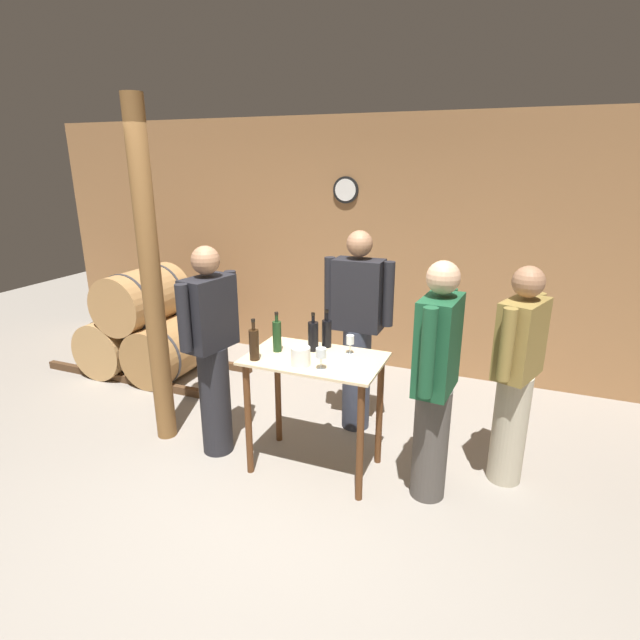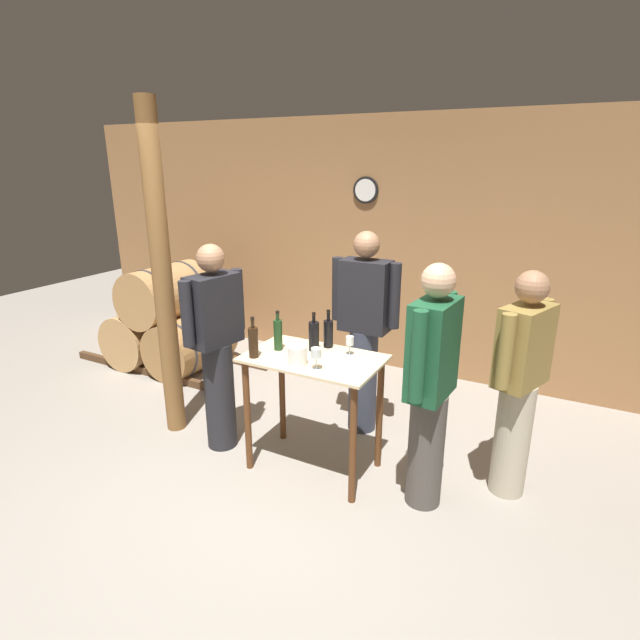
{
  "view_description": "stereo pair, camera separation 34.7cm",
  "coord_description": "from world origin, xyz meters",
  "px_view_note": "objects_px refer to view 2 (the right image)",
  "views": [
    {
      "loc": [
        1.47,
        -2.59,
        2.25
      ],
      "look_at": [
        0.2,
        0.56,
        1.15
      ],
      "focal_mm": 28.0,
      "sensor_mm": 36.0,
      "label": 1
    },
    {
      "loc": [
        1.79,
        -2.44,
        2.25
      ],
      "look_at": [
        0.2,
        0.56,
        1.15
      ],
      "focal_mm": 28.0,
      "sensor_mm": 36.0,
      "label": 2
    }
  ],
  "objects_px": {
    "wooden_post": "(162,277)",
    "person_visitor_near_door": "(520,382)",
    "wine_glass_near_left": "(316,354)",
    "wine_bottle_center": "(314,335)",
    "wine_bottle_far_left": "(253,341)",
    "person_visitor_with_scarf": "(431,384)",
    "person_visitor_bearded": "(216,345)",
    "wine_bottle_right": "(328,333)",
    "person_host": "(364,329)",
    "wine_bottle_left": "(278,334)",
    "ice_bucket": "(297,355)",
    "wine_glass_near_center": "(350,342)"
  },
  "relations": [
    {
      "from": "wooden_post",
      "to": "person_visitor_near_door",
      "type": "xyz_separation_m",
      "value": [
        2.7,
        0.43,
        -0.51
      ]
    },
    {
      "from": "wooden_post",
      "to": "wine_bottle_right",
      "type": "relative_size",
      "value": 9.33
    },
    {
      "from": "wine_bottle_left",
      "to": "wine_bottle_center",
      "type": "distance_m",
      "value": 0.26
    },
    {
      "from": "wine_glass_near_left",
      "to": "ice_bucket",
      "type": "xyz_separation_m",
      "value": [
        -0.16,
        0.02,
        -0.05
      ]
    },
    {
      "from": "wine_bottle_far_left",
      "to": "person_visitor_with_scarf",
      "type": "relative_size",
      "value": 0.18
    },
    {
      "from": "wine_bottle_right",
      "to": "wine_glass_near_left",
      "type": "distance_m",
      "value": 0.44
    },
    {
      "from": "wine_glass_near_left",
      "to": "person_visitor_near_door",
      "type": "bearing_deg",
      "value": 25.22
    },
    {
      "from": "wine_bottle_center",
      "to": "person_visitor_bearded",
      "type": "relative_size",
      "value": 0.17
    },
    {
      "from": "person_host",
      "to": "person_visitor_bearded",
      "type": "xyz_separation_m",
      "value": [
        -0.91,
        -0.79,
        -0.03
      ]
    },
    {
      "from": "wine_glass_near_left",
      "to": "wine_bottle_right",
      "type": "bearing_deg",
      "value": 106.38
    },
    {
      "from": "person_visitor_near_door",
      "to": "ice_bucket",
      "type": "bearing_deg",
      "value": -158.1
    },
    {
      "from": "wine_bottle_far_left",
      "to": "ice_bucket",
      "type": "bearing_deg",
      "value": 4.77
    },
    {
      "from": "wooden_post",
      "to": "wine_bottle_center",
      "type": "bearing_deg",
      "value": 7.27
    },
    {
      "from": "wine_bottle_right",
      "to": "wine_glass_near_center",
      "type": "bearing_deg",
      "value": -20.54
    },
    {
      "from": "wine_bottle_left",
      "to": "ice_bucket",
      "type": "relative_size",
      "value": 2.27
    },
    {
      "from": "wine_bottle_center",
      "to": "person_visitor_near_door",
      "type": "xyz_separation_m",
      "value": [
        1.41,
        0.27,
        -0.18
      ]
    },
    {
      "from": "wine_bottle_far_left",
      "to": "wine_bottle_left",
      "type": "xyz_separation_m",
      "value": [
        0.07,
        0.21,
        0.0
      ]
    },
    {
      "from": "person_visitor_near_door",
      "to": "wine_bottle_center",
      "type": "bearing_deg",
      "value": -169.35
    },
    {
      "from": "wine_bottle_right",
      "to": "person_visitor_bearded",
      "type": "height_order",
      "value": "person_visitor_bearded"
    },
    {
      "from": "wine_bottle_right",
      "to": "person_visitor_near_door",
      "type": "relative_size",
      "value": 0.18
    },
    {
      "from": "wine_bottle_far_left",
      "to": "wine_bottle_center",
      "type": "height_order",
      "value": "wine_bottle_far_left"
    },
    {
      "from": "wine_glass_near_left",
      "to": "person_host",
      "type": "height_order",
      "value": "person_host"
    },
    {
      "from": "wine_glass_near_center",
      "to": "wine_bottle_right",
      "type": "bearing_deg",
      "value": 159.46
    },
    {
      "from": "wine_glass_near_left",
      "to": "wine_bottle_far_left",
      "type": "bearing_deg",
      "value": -179.11
    },
    {
      "from": "wine_bottle_left",
      "to": "person_host",
      "type": "relative_size",
      "value": 0.17
    },
    {
      "from": "person_visitor_bearded",
      "to": "wooden_post",
      "type": "bearing_deg",
      "value": 176.53
    },
    {
      "from": "wine_bottle_left",
      "to": "wine_bottle_center",
      "type": "bearing_deg",
      "value": 24.92
    },
    {
      "from": "person_visitor_near_door",
      "to": "wine_glass_near_center",
      "type": "bearing_deg",
      "value": -168.31
    },
    {
      "from": "wine_bottle_center",
      "to": "wine_bottle_right",
      "type": "bearing_deg",
      "value": 60.13
    },
    {
      "from": "wine_bottle_far_left",
      "to": "person_visitor_with_scarf",
      "type": "xyz_separation_m",
      "value": [
        1.23,
        0.19,
        -0.14
      ]
    },
    {
      "from": "wooden_post",
      "to": "person_visitor_near_door",
      "type": "bearing_deg",
      "value": 9.05
    },
    {
      "from": "ice_bucket",
      "to": "wine_bottle_right",
      "type": "bearing_deg",
      "value": 85.1
    },
    {
      "from": "person_host",
      "to": "person_visitor_with_scarf",
      "type": "height_order",
      "value": "person_host"
    },
    {
      "from": "wine_bottle_far_left",
      "to": "ice_bucket",
      "type": "height_order",
      "value": "wine_bottle_far_left"
    },
    {
      "from": "person_visitor_with_scarf",
      "to": "person_visitor_near_door",
      "type": "relative_size",
      "value": 1.04
    },
    {
      "from": "wine_bottle_left",
      "to": "wine_glass_near_left",
      "type": "height_order",
      "value": "wine_bottle_left"
    },
    {
      "from": "wine_bottle_center",
      "to": "wine_glass_near_left",
      "type": "bearing_deg",
      "value": -58.97
    },
    {
      "from": "wine_glass_near_center",
      "to": "ice_bucket",
      "type": "distance_m",
      "value": 0.41
    },
    {
      "from": "wine_glass_near_left",
      "to": "person_host",
      "type": "xyz_separation_m",
      "value": [
        -0.03,
        0.9,
        -0.11
      ]
    },
    {
      "from": "wine_bottle_right",
      "to": "person_visitor_with_scarf",
      "type": "distance_m",
      "value": 0.9
    },
    {
      "from": "wine_glass_near_left",
      "to": "person_visitor_near_door",
      "type": "distance_m",
      "value": 1.36
    },
    {
      "from": "wooden_post",
      "to": "wine_bottle_left",
      "type": "height_order",
      "value": "wooden_post"
    },
    {
      "from": "wooden_post",
      "to": "ice_bucket",
      "type": "height_order",
      "value": "wooden_post"
    },
    {
      "from": "person_visitor_bearded",
      "to": "person_visitor_near_door",
      "type": "distance_m",
      "value": 2.22
    },
    {
      "from": "ice_bucket",
      "to": "person_visitor_bearded",
      "type": "bearing_deg",
      "value": 173.25
    },
    {
      "from": "wooden_post",
      "to": "wine_bottle_center",
      "type": "xyz_separation_m",
      "value": [
        1.29,
        0.16,
        -0.33
      ]
    },
    {
      "from": "person_visitor_with_scarf",
      "to": "person_visitor_bearded",
      "type": "distance_m",
      "value": 1.68
    },
    {
      "from": "wine_glass_near_center",
      "to": "ice_bucket",
      "type": "bearing_deg",
      "value": -127.55
    },
    {
      "from": "ice_bucket",
      "to": "person_visitor_with_scarf",
      "type": "relative_size",
      "value": 0.08
    },
    {
      "from": "wine_glass_near_left",
      "to": "person_visitor_near_door",
      "type": "xyz_separation_m",
      "value": [
        1.22,
        0.58,
        -0.18
      ]
    }
  ]
}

